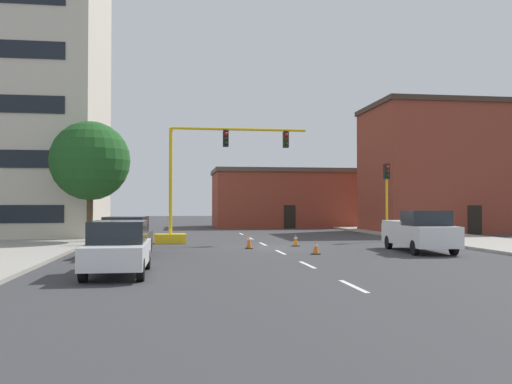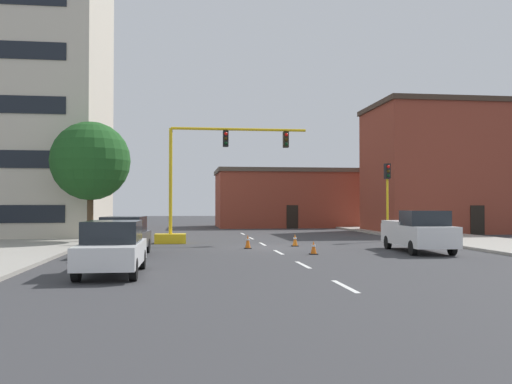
{
  "view_description": "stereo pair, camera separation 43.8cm",
  "coord_description": "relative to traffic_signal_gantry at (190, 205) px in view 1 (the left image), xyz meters",
  "views": [
    {
      "loc": [
        -4.84,
        -28.91,
        2.28
      ],
      "look_at": [
        -0.19,
        3.99,
        3.02
      ],
      "focal_mm": 38.87,
      "sensor_mm": 36.0,
      "label": 1
    },
    {
      "loc": [
        -4.41,
        -28.97,
        2.28
      ],
      "look_at": [
        -0.19,
        3.99,
        3.02
      ],
      "focal_mm": 38.87,
      "sensor_mm": 36.0,
      "label": 2
    }
  ],
  "objects": [
    {
      "name": "building_row_right",
      "position": [
        21.35,
        10.25,
        2.99
      ],
      "size": [
        13.12,
        8.52,
        10.44
      ],
      "color": "brown",
      "rests_on": "ground_plane"
    },
    {
      "name": "lane_stripe_seg_3",
      "position": [
        4.12,
        -1.28,
        -2.23
      ],
      "size": [
        0.16,
        2.4,
        0.01
      ],
      "primitive_type": "cube",
      "color": "silver",
      "rests_on": "ground_plane"
    },
    {
      "name": "sidewalk_left",
      "position": [
        -8.67,
        4.22,
        -2.17
      ],
      "size": [
        6.0,
        56.0,
        0.14
      ],
      "primitive_type": "cube",
      "color": "#9E998E",
      "rests_on": "ground_plane"
    },
    {
      "name": "lane_stripe_seg_5",
      "position": [
        4.12,
        9.72,
        -2.23
      ],
      "size": [
        0.16,
        2.4,
        0.01
      ],
      "primitive_type": "cube",
      "color": "silver",
      "rests_on": "ground_plane"
    },
    {
      "name": "lane_stripe_seg_1",
      "position": [
        4.12,
        -12.28,
        -2.23
      ],
      "size": [
        0.16,
        2.4,
        0.01
      ],
      "primitive_type": "cube",
      "color": "silver",
      "rests_on": "ground_plane"
    },
    {
      "name": "tree_left_near",
      "position": [
        -5.78,
        0.48,
        2.56
      ],
      "size": [
        4.6,
        4.6,
        7.11
      ],
      "color": "#4C3823",
      "rests_on": "ground_plane"
    },
    {
      "name": "pickup_truck_white",
      "position": [
        10.77,
        -7.49,
        -1.26
      ],
      "size": [
        2.33,
        5.51,
        1.99
      ],
      "color": "white",
      "rests_on": "ground_plane"
    },
    {
      "name": "sidewalk_right",
      "position": [
        16.91,
        4.22,
        -2.17
      ],
      "size": [
        6.0,
        56.0,
        0.14
      ],
      "primitive_type": "cube",
      "color": "#9E998E",
      "rests_on": "ground_plane"
    },
    {
      "name": "ground_plane",
      "position": [
        4.12,
        -3.78,
        -2.24
      ],
      "size": [
        160.0,
        160.0,
        0.0
      ],
      "primitive_type": "plane",
      "color": "#38383A"
    },
    {
      "name": "traffic_cone_roadside_c",
      "position": [
        2.91,
        -4.46,
        -1.88
      ],
      "size": [
        0.36,
        0.36,
        0.74
      ],
      "color": "black",
      "rests_on": "ground_plane"
    },
    {
      "name": "sedan_dark_gray_mid_left",
      "position": [
        -2.97,
        -7.78,
        -1.35
      ],
      "size": [
        2.15,
        4.61,
        1.74
      ],
      "color": "#3D3D42",
      "rests_on": "ground_plane"
    },
    {
      "name": "traffic_cone_roadside_a",
      "position": [
        5.64,
        -3.17,
        -1.91
      ],
      "size": [
        0.36,
        0.36,
        0.68
      ],
      "color": "black",
      "rests_on": "ground_plane"
    },
    {
      "name": "traffic_cone_roadside_b",
      "position": [
        5.51,
        -8.08,
        -1.93
      ],
      "size": [
        0.36,
        0.36,
        0.62
      ],
      "color": "black",
      "rests_on": "ground_plane"
    },
    {
      "name": "lane_stripe_seg_0",
      "position": [
        4.12,
        -17.78,
        -2.23
      ],
      "size": [
        0.16,
        2.4,
        0.01
      ],
      "primitive_type": "cube",
      "color": "silver",
      "rests_on": "ground_plane"
    },
    {
      "name": "building_brick_center",
      "position": [
        9.71,
        22.69,
        0.66
      ],
      "size": [
        13.87,
        8.77,
        5.77
      ],
      "color": "brown",
      "rests_on": "ground_plane"
    },
    {
      "name": "sedan_white_near_left",
      "position": [
        -2.62,
        -14.37,
        -1.35
      ],
      "size": [
        1.89,
        4.51,
        1.74
      ],
      "color": "white",
      "rests_on": "ground_plane"
    },
    {
      "name": "lane_stripe_seg_2",
      "position": [
        4.12,
        -6.78,
        -2.23
      ],
      "size": [
        0.16,
        2.4,
        0.01
      ],
      "primitive_type": "cube",
      "color": "silver",
      "rests_on": "ground_plane"
    },
    {
      "name": "lane_stripe_seg_4",
      "position": [
        4.12,
        4.22,
        -2.23
      ],
      "size": [
        0.16,
        2.4,
        0.01
      ],
      "primitive_type": "cube",
      "color": "silver",
      "rests_on": "ground_plane"
    },
    {
      "name": "traffic_signal_gantry",
      "position": [
        0.0,
        0.0,
        0.0
      ],
      "size": [
        8.97,
        1.2,
        6.83
      ],
      "color": "yellow",
      "rests_on": "ground_plane"
    },
    {
      "name": "traffic_light_pole_right",
      "position": [
        12.11,
        0.12,
        1.29
      ],
      "size": [
        0.32,
        0.47,
        4.8
      ],
      "color": "yellow",
      "rests_on": "ground_plane"
    }
  ]
}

